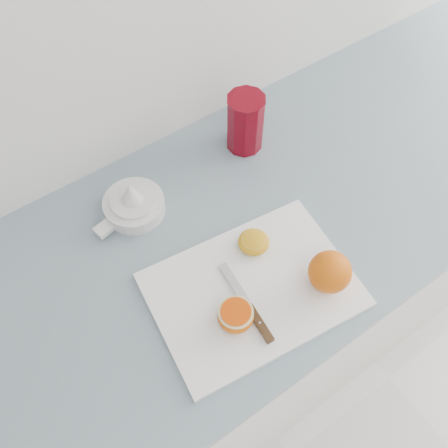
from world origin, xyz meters
name	(u,v)px	position (x,y,z in m)	size (l,w,h in m)	color
counter	(212,324)	(-0.05, 1.70, 0.45)	(2.65, 0.64, 0.89)	white
cutting_board	(253,290)	(-0.04, 1.56, 0.90)	(0.38, 0.27, 0.01)	white
whole_orange	(330,272)	(0.09, 1.49, 0.94)	(0.08, 0.08, 0.08)	#DC4913
half_orange	(236,316)	(-0.10, 1.53, 0.92)	(0.07, 0.07, 0.04)	#DC4913
squeezed_shell	(254,242)	(0.02, 1.64, 0.92)	(0.06, 0.06, 0.03)	orange
paring_knife	(255,316)	(-0.07, 1.51, 0.91)	(0.03, 0.18, 0.01)	#422A13
citrus_juicer	(133,204)	(-0.13, 1.85, 0.91)	(0.16, 0.13, 0.09)	white
red_tumbler	(245,124)	(0.17, 1.87, 0.95)	(0.09, 0.09, 0.14)	maroon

